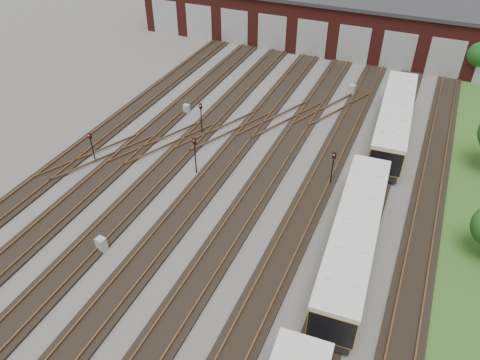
% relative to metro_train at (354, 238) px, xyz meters
% --- Properties ---
extents(ground, '(120.00, 120.00, 0.00)m').
position_rel_metro_train_xyz_m(ground, '(-10.00, -2.86, -1.85)').
color(ground, '#454340').
rests_on(ground, ground).
extents(track_network, '(30.40, 70.00, 0.33)m').
position_rel_metro_train_xyz_m(track_network, '(-10.17, -2.27, -1.74)').
color(track_network, black).
rests_on(track_network, ground).
extents(maintenance_shed, '(51.00, 12.50, 6.35)m').
position_rel_metro_train_xyz_m(maintenance_shed, '(-10.01, 37.11, 1.35)').
color(maintenance_shed, '#4C1713').
rests_on(maintenance_shed, ground).
extents(metro_train, '(3.42, 46.50, 2.97)m').
position_rel_metro_train_xyz_m(metro_train, '(0.00, 0.00, 0.00)').
color(metro_train, black).
rests_on(metro_train, ground).
extents(signal_mast_0, '(0.24, 0.23, 2.75)m').
position_rel_metro_train_xyz_m(signal_mast_0, '(-21.85, 2.46, -0.07)').
color(signal_mast_0, black).
rests_on(signal_mast_0, ground).
extents(signal_mast_1, '(0.26, 0.25, 3.26)m').
position_rel_metro_train_xyz_m(signal_mast_1, '(-13.44, 4.43, 0.23)').
color(signal_mast_1, black).
rests_on(signal_mast_1, ground).
extents(signal_mast_2, '(0.29, 0.27, 3.07)m').
position_rel_metro_train_xyz_m(signal_mast_2, '(-15.76, 9.94, 0.12)').
color(signal_mast_2, black).
rests_on(signal_mast_2, ground).
extents(signal_mast_3, '(0.28, 0.27, 2.95)m').
position_rel_metro_train_xyz_m(signal_mast_3, '(-3.19, 7.24, 0.05)').
color(signal_mast_3, black).
rests_on(signal_mast_3, ground).
extents(relay_cabinet_1, '(0.57, 0.48, 0.92)m').
position_rel_metro_train_xyz_m(relay_cabinet_1, '(-18.90, 12.79, -1.39)').
color(relay_cabinet_1, '#939697').
rests_on(relay_cabinet_1, ground).
extents(relay_cabinet_2, '(0.68, 0.59, 1.02)m').
position_rel_metro_train_xyz_m(relay_cabinet_2, '(-15.06, -5.66, -1.34)').
color(relay_cabinet_2, '#939697').
rests_on(relay_cabinet_2, ground).
extents(relay_cabinet_3, '(0.77, 0.68, 1.13)m').
position_rel_metro_train_xyz_m(relay_cabinet_3, '(-5.13, 23.01, -1.29)').
color(relay_cabinet_3, '#939697').
rests_on(relay_cabinet_3, ground).
extents(relay_cabinet_4, '(0.73, 0.64, 1.07)m').
position_rel_metro_train_xyz_m(relay_cabinet_4, '(-0.04, 18.58, -1.32)').
color(relay_cabinet_4, '#939697').
rests_on(relay_cabinet_4, ground).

